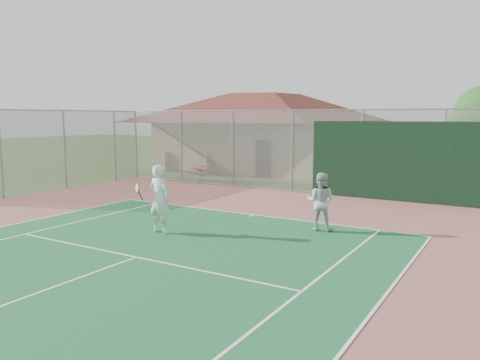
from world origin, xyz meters
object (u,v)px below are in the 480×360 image
object	(u,v)px
clubhouse	(265,124)
player_grey_back	(320,202)
bleachers	(198,161)
player_white_front	(160,199)

from	to	relation	value
clubhouse	player_grey_back	size ratio (longest dim) A/B	7.92
bleachers	player_grey_back	bearing A→B (deg)	-18.91
clubhouse	player_grey_back	distance (m)	16.06
bleachers	player_white_front	xyz separation A→B (m)	(7.75, -12.42, 0.33)
player_grey_back	bleachers	bearing A→B (deg)	-47.68
player_white_front	clubhouse	bearing A→B (deg)	-71.45
bleachers	player_white_front	bearing A→B (deg)	-36.29
clubhouse	bleachers	xyz separation A→B (m)	(-2.61, -3.45, -2.17)
clubhouse	player_white_front	world-z (taller)	clubhouse
player_grey_back	clubhouse	bearing A→B (deg)	-63.40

